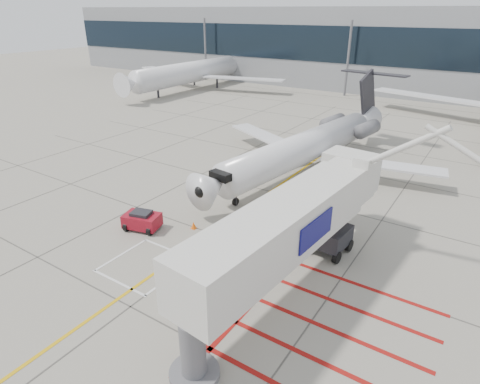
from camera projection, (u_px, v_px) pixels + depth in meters
The scene contains 9 objects.
ground_plane at pixel (183, 268), 23.08m from camera, with size 260.00×260.00×0.00m, color gray.
regional_jet at pixel (291, 137), 33.51m from camera, with size 23.32×29.40×7.71m, color silver, non-canonical shape.
jet_bridge at pixel (280, 239), 19.15m from camera, with size 8.45×17.84×7.13m, color silver, non-canonical shape.
pushback_tug at pixel (142, 220), 26.88m from camera, with size 2.36×1.47×1.37m, color maroon, non-canonical shape.
baggage_cart at pixel (241, 242), 24.58m from camera, with size 1.73×1.09×1.09m, color #5A5A5F, non-canonical shape.
ground_power_unit at pixel (287, 227), 25.46m from camera, with size 2.36×1.38×1.87m, color silver, non-canonical shape.
cone_nose at pixel (194, 225), 27.10m from camera, with size 0.36×0.36×0.50m, color #F15D0C.
cone_side at pixel (294, 219), 27.83m from camera, with size 0.40×0.40×0.56m, color #FF560D.
bg_aircraft_b at pixel (198, 57), 73.44m from camera, with size 33.18×36.86×11.06m, color silver, non-canonical shape.
Camera 1 is at (13.29, -14.22, 13.56)m, focal length 30.00 mm.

